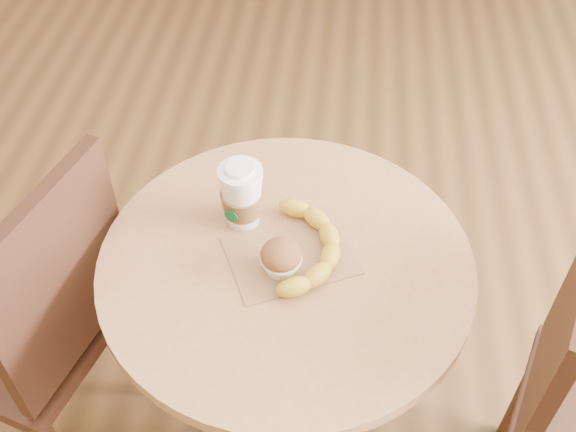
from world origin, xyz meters
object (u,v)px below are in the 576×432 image
Objects in this scene: chair_left at (38,322)px; coffee_cup at (242,197)px; cafe_table at (286,318)px; banana at (311,247)px; muffin at (281,258)px.

chair_left is 6.27× the size of coffee_cup.
banana reaches higher than cafe_table.
chair_left reaches higher than cafe_table.
chair_left is 3.39× the size of banana.
coffee_cup reaches higher than banana.
coffee_cup is 0.17m from banana.
banana is at bearing 112.06° from chair_left.
cafe_table is at bearing -159.42° from banana.
banana is at bearing -6.42° from coffee_cup.
muffin is at bearing 107.38° from chair_left.
cafe_table is 0.23m from banana.
banana is at bearing 43.57° from muffin.
chair_left is 11.54× the size of muffin.
cafe_table is 0.24m from muffin.
chair_left is at bearing -179.14° from muffin.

